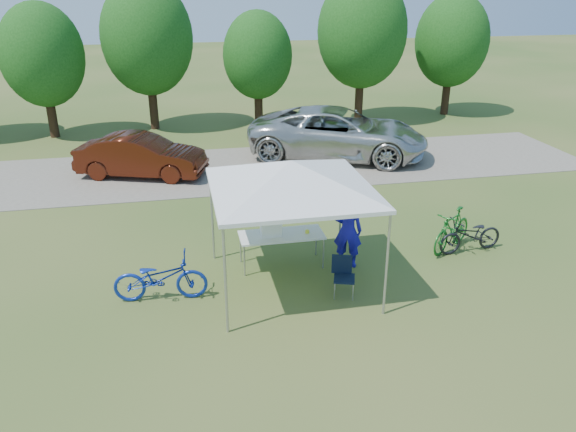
{
  "coord_description": "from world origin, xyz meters",
  "views": [
    {
      "loc": [
        -2.15,
        -10.18,
        5.97
      ],
      "look_at": [
        0.34,
        2.0,
        0.7
      ],
      "focal_mm": 35.0,
      "sensor_mm": 36.0,
      "label": 1
    }
  ],
  "objects_px": {
    "folding_chair": "(343,272)",
    "bike_green": "(452,230)",
    "folding_table": "(281,236)",
    "cooler": "(271,228)",
    "minivan": "(338,133)",
    "sedan": "(141,156)",
    "bike_dark": "(471,235)",
    "cyclist": "(348,230)",
    "bike_blue": "(160,278)"
  },
  "relations": [
    {
      "from": "folding_table",
      "to": "folding_chair",
      "type": "xyz_separation_m",
      "value": [
        0.99,
        -1.45,
        -0.24
      ]
    },
    {
      "from": "cooler",
      "to": "bike_green",
      "type": "xyz_separation_m",
      "value": [
        4.35,
        0.01,
        -0.44
      ]
    },
    {
      "from": "cooler",
      "to": "minivan",
      "type": "height_order",
      "value": "minivan"
    },
    {
      "from": "cooler",
      "to": "bike_green",
      "type": "bearing_deg",
      "value": 0.12
    },
    {
      "from": "folding_chair",
      "to": "sedan",
      "type": "relative_size",
      "value": 0.2
    },
    {
      "from": "sedan",
      "to": "bike_dark",
      "type": "bearing_deg",
      "value": -113.91
    },
    {
      "from": "bike_green",
      "to": "minivan",
      "type": "distance_m",
      "value": 7.8
    },
    {
      "from": "minivan",
      "to": "sedan",
      "type": "bearing_deg",
      "value": 119.85
    },
    {
      "from": "bike_blue",
      "to": "sedan",
      "type": "bearing_deg",
      "value": 9.23
    },
    {
      "from": "folding_table",
      "to": "minivan",
      "type": "bearing_deg",
      "value": 65.27
    },
    {
      "from": "cyclist",
      "to": "sedan",
      "type": "distance_m",
      "value": 8.66
    },
    {
      "from": "bike_green",
      "to": "sedan",
      "type": "xyz_separation_m",
      "value": [
        -7.38,
        6.97,
        0.2
      ]
    },
    {
      "from": "folding_chair",
      "to": "folding_table",
      "type": "bearing_deg",
      "value": 142.68
    },
    {
      "from": "folding_chair",
      "to": "bike_green",
      "type": "relative_size",
      "value": 0.49
    },
    {
      "from": "cooler",
      "to": "bike_dark",
      "type": "bearing_deg",
      "value": -2.74
    },
    {
      "from": "folding_table",
      "to": "minivan",
      "type": "relative_size",
      "value": 0.3
    },
    {
      "from": "folding_table",
      "to": "minivan",
      "type": "distance_m",
      "value": 8.56
    },
    {
      "from": "bike_blue",
      "to": "cyclist",
      "type": "bearing_deg",
      "value": -76.21
    },
    {
      "from": "cyclist",
      "to": "bike_green",
      "type": "xyz_separation_m",
      "value": [
        2.68,
        0.31,
        -0.36
      ]
    },
    {
      "from": "minivan",
      "to": "cooler",
      "type": "bearing_deg",
      "value": 177.06
    },
    {
      "from": "cyclist",
      "to": "bike_dark",
      "type": "relative_size",
      "value": 1.06
    },
    {
      "from": "cooler",
      "to": "bike_blue",
      "type": "xyz_separation_m",
      "value": [
        -2.41,
        -0.95,
        -0.45
      ]
    },
    {
      "from": "cyclist",
      "to": "bike_blue",
      "type": "distance_m",
      "value": 4.14
    },
    {
      "from": "minivan",
      "to": "cyclist",
      "type": "bearing_deg",
      "value": -171.71
    },
    {
      "from": "cooler",
      "to": "sedan",
      "type": "distance_m",
      "value": 7.61
    },
    {
      "from": "cyclist",
      "to": "minivan",
      "type": "distance_m",
      "value": 8.36
    },
    {
      "from": "cooler",
      "to": "minivan",
      "type": "relative_size",
      "value": 0.07
    },
    {
      "from": "folding_table",
      "to": "cooler",
      "type": "height_order",
      "value": "cooler"
    },
    {
      "from": "cooler",
      "to": "bike_blue",
      "type": "height_order",
      "value": "cooler"
    },
    {
      "from": "folding_table",
      "to": "cyclist",
      "type": "xyz_separation_m",
      "value": [
        1.43,
        -0.3,
        0.14
      ]
    },
    {
      "from": "folding_table",
      "to": "cooler",
      "type": "distance_m",
      "value": 0.32
    },
    {
      "from": "cooler",
      "to": "minivan",
      "type": "distance_m",
      "value": 8.66
    },
    {
      "from": "cyclist",
      "to": "cooler",
      "type": "bearing_deg",
      "value": 12.96
    },
    {
      "from": "folding_chair",
      "to": "bike_blue",
      "type": "bearing_deg",
      "value": -169.51
    },
    {
      "from": "folding_chair",
      "to": "minivan",
      "type": "relative_size",
      "value": 0.13
    },
    {
      "from": "cooler",
      "to": "cyclist",
      "type": "relative_size",
      "value": 0.27
    },
    {
      "from": "folding_chair",
      "to": "bike_blue",
      "type": "xyz_separation_m",
      "value": [
        -3.63,
        0.5,
        0.01
      ]
    },
    {
      "from": "bike_green",
      "to": "minivan",
      "type": "xyz_separation_m",
      "value": [
        -0.53,
        7.77,
        0.4
      ]
    },
    {
      "from": "folding_chair",
      "to": "bike_blue",
      "type": "height_order",
      "value": "bike_blue"
    },
    {
      "from": "minivan",
      "to": "sedan",
      "type": "height_order",
      "value": "minivan"
    },
    {
      "from": "sedan",
      "to": "bike_green",
      "type": "bearing_deg",
      "value": -114.37
    },
    {
      "from": "folding_chair",
      "to": "bike_blue",
      "type": "distance_m",
      "value": 3.67
    },
    {
      "from": "bike_green",
      "to": "sedan",
      "type": "relative_size",
      "value": 0.4
    },
    {
      "from": "folding_table",
      "to": "cooler",
      "type": "xyz_separation_m",
      "value": [
        -0.23,
        -0.0,
        0.22
      ]
    },
    {
      "from": "bike_dark",
      "to": "sedan",
      "type": "distance_m",
      "value": 10.58
    },
    {
      "from": "minivan",
      "to": "sedan",
      "type": "distance_m",
      "value": 6.9
    },
    {
      "from": "bike_dark",
      "to": "sedan",
      "type": "height_order",
      "value": "sedan"
    },
    {
      "from": "bike_green",
      "to": "minivan",
      "type": "relative_size",
      "value": 0.26
    },
    {
      "from": "bike_green",
      "to": "sedan",
      "type": "bearing_deg",
      "value": -169.21
    },
    {
      "from": "bike_dark",
      "to": "sedan",
      "type": "xyz_separation_m",
      "value": [
        -7.75,
        7.2,
        0.27
      ]
    }
  ]
}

